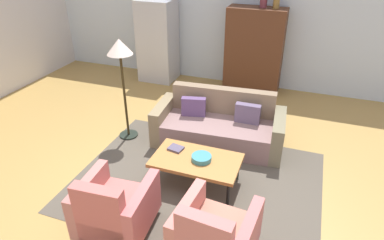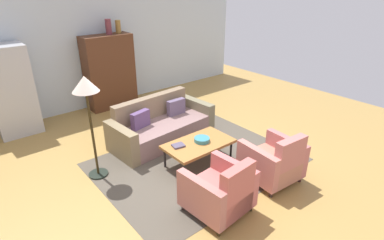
# 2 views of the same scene
# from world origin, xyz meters

# --- Properties ---
(ground_plane) EXTENTS (11.22, 11.22, 0.00)m
(ground_plane) POSITION_xyz_m (0.00, 0.00, 0.00)
(ground_plane) COLOR #AA8443
(wall_back) EXTENTS (9.35, 0.12, 2.80)m
(wall_back) POSITION_xyz_m (0.00, 3.85, 1.40)
(wall_back) COLOR silver
(wall_back) RESTS_ON ground
(area_rug) EXTENTS (3.40, 2.60, 0.01)m
(area_rug) POSITION_xyz_m (0.27, 0.04, 0.00)
(area_rug) COLOR #544C41
(area_rug) RESTS_ON ground
(couch) EXTENTS (2.16, 1.06, 0.86)m
(couch) POSITION_xyz_m (0.27, 1.18, 0.29)
(couch) COLOR gray
(couch) RESTS_ON ground
(coffee_table) EXTENTS (1.20, 0.70, 0.42)m
(coffee_table) POSITION_xyz_m (0.27, -0.01, 0.38)
(coffee_table) COLOR black
(coffee_table) RESTS_ON ground
(armchair_left) EXTENTS (0.86, 0.86, 0.88)m
(armchair_left) POSITION_xyz_m (-0.32, -1.17, 0.34)
(armchair_left) COLOR #332622
(armchair_left) RESTS_ON ground
(armchair_right) EXTENTS (0.86, 0.86, 0.88)m
(armchair_right) POSITION_xyz_m (0.87, -1.17, 0.34)
(armchair_right) COLOR #362D17
(armchair_right) RESTS_ON ground
(fruit_bowl) EXTENTS (0.27, 0.27, 0.07)m
(fruit_bowl) POSITION_xyz_m (0.35, -0.01, 0.45)
(fruit_bowl) COLOR teal
(fruit_bowl) RESTS_ON coffee_table
(book_stack) EXTENTS (0.23, 0.20, 0.03)m
(book_stack) POSITION_xyz_m (-0.08, 0.11, 0.43)
(book_stack) COLOR #4F475D
(book_stack) RESTS_ON coffee_table
(cabinet) EXTENTS (1.20, 0.51, 1.80)m
(cabinet) POSITION_xyz_m (0.36, 3.50, 0.90)
(cabinet) COLOR #532E1B
(cabinet) RESTS_ON ground
(vase_round) EXTENTS (0.13, 0.13, 0.31)m
(vase_round) POSITION_xyz_m (0.71, 3.50, 1.95)
(vase_round) COLOR olive
(vase_round) RESTS_ON cabinet
(refrigerator) EXTENTS (0.80, 0.73, 1.85)m
(refrigerator) POSITION_xyz_m (-1.86, 3.40, 0.93)
(refrigerator) COLOR #B7BABF
(refrigerator) RESTS_ON ground
(floor_lamp) EXTENTS (0.40, 0.40, 1.72)m
(floor_lamp) POSITION_xyz_m (-1.26, 0.79, 1.44)
(floor_lamp) COLOR black
(floor_lamp) RESTS_ON ground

